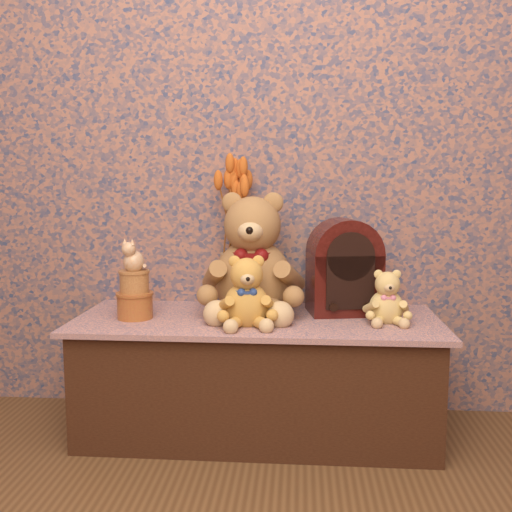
{
  "coord_description": "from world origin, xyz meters",
  "views": [
    {
      "loc": [
        0.16,
        -0.87,
        0.96
      ],
      "look_at": [
        0.0,
        1.18,
        0.69
      ],
      "focal_mm": 40.25,
      "sensor_mm": 36.0,
      "label": 1
    }
  ],
  "objects_px": {
    "teddy_medium": "(246,288)",
    "teddy_small": "(387,294)",
    "teddy_large": "(253,249)",
    "cat_figurine": "(134,254)",
    "ceramic_vase": "(237,281)",
    "biscuit_tin_lower": "(135,306)",
    "cathedral_radio": "(344,266)"
  },
  "relations": [
    {
      "from": "ceramic_vase",
      "to": "biscuit_tin_lower",
      "type": "relative_size",
      "value": 1.69
    },
    {
      "from": "teddy_medium",
      "to": "cat_figurine",
      "type": "distance_m",
      "value": 0.44
    },
    {
      "from": "teddy_small",
      "to": "ceramic_vase",
      "type": "height_order",
      "value": "ceramic_vase"
    },
    {
      "from": "teddy_medium",
      "to": "cathedral_radio",
      "type": "height_order",
      "value": "cathedral_radio"
    },
    {
      "from": "teddy_large",
      "to": "cat_figurine",
      "type": "relative_size",
      "value": 4.03
    },
    {
      "from": "teddy_large",
      "to": "biscuit_tin_lower",
      "type": "distance_m",
      "value": 0.49
    },
    {
      "from": "cathedral_radio",
      "to": "ceramic_vase",
      "type": "relative_size",
      "value": 1.65
    },
    {
      "from": "teddy_large",
      "to": "ceramic_vase",
      "type": "bearing_deg",
      "value": 132.64
    },
    {
      "from": "ceramic_vase",
      "to": "cat_figurine",
      "type": "xyz_separation_m",
      "value": [
        -0.36,
        -0.21,
        0.13
      ]
    },
    {
      "from": "cat_figurine",
      "to": "teddy_medium",
      "type": "bearing_deg",
      "value": 9.27
    },
    {
      "from": "teddy_medium",
      "to": "cat_figurine",
      "type": "bearing_deg",
      "value": 162.59
    },
    {
      "from": "teddy_large",
      "to": "teddy_medium",
      "type": "xyz_separation_m",
      "value": [
        -0.01,
        -0.2,
        -0.12
      ]
    },
    {
      "from": "teddy_small",
      "to": "ceramic_vase",
      "type": "relative_size",
      "value": 0.94
    },
    {
      "from": "teddy_medium",
      "to": "cathedral_radio",
      "type": "distance_m",
      "value": 0.42
    },
    {
      "from": "teddy_small",
      "to": "cathedral_radio",
      "type": "bearing_deg",
      "value": 133.39
    },
    {
      "from": "ceramic_vase",
      "to": "teddy_large",
      "type": "bearing_deg",
      "value": -47.07
    },
    {
      "from": "cathedral_radio",
      "to": "ceramic_vase",
      "type": "xyz_separation_m",
      "value": [
        -0.42,
        0.06,
        -0.07
      ]
    },
    {
      "from": "teddy_small",
      "to": "cathedral_radio",
      "type": "height_order",
      "value": "cathedral_radio"
    },
    {
      "from": "teddy_large",
      "to": "biscuit_tin_lower",
      "type": "height_order",
      "value": "teddy_large"
    },
    {
      "from": "teddy_medium",
      "to": "ceramic_vase",
      "type": "relative_size",
      "value": 1.21
    },
    {
      "from": "cat_figurine",
      "to": "cathedral_radio",
      "type": "bearing_deg",
      "value": 28.44
    },
    {
      "from": "cathedral_radio",
      "to": "cat_figurine",
      "type": "distance_m",
      "value": 0.8
    },
    {
      "from": "teddy_large",
      "to": "teddy_small",
      "type": "xyz_separation_m",
      "value": [
        0.5,
        -0.12,
        -0.15
      ]
    },
    {
      "from": "teddy_medium",
      "to": "cathedral_radio",
      "type": "bearing_deg",
      "value": 21.49
    },
    {
      "from": "teddy_small",
      "to": "cat_figurine",
      "type": "distance_m",
      "value": 0.94
    },
    {
      "from": "teddy_medium",
      "to": "teddy_large",
      "type": "bearing_deg",
      "value": 78.88
    },
    {
      "from": "cathedral_radio",
      "to": "ceramic_vase",
      "type": "bearing_deg",
      "value": 162.0
    },
    {
      "from": "biscuit_tin_lower",
      "to": "cat_figurine",
      "type": "relative_size",
      "value": 1.06
    },
    {
      "from": "teddy_medium",
      "to": "teddy_small",
      "type": "distance_m",
      "value": 0.51
    },
    {
      "from": "teddy_small",
      "to": "cat_figurine",
      "type": "bearing_deg",
      "value": 178.08
    },
    {
      "from": "ceramic_vase",
      "to": "biscuit_tin_lower",
      "type": "height_order",
      "value": "ceramic_vase"
    },
    {
      "from": "ceramic_vase",
      "to": "teddy_small",
      "type": "bearing_deg",
      "value": -19.33
    }
  ]
}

